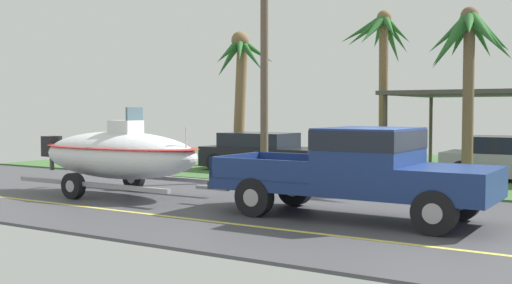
% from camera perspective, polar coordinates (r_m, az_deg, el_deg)
% --- Properties ---
extents(ground, '(36.00, 22.00, 0.11)m').
position_cam_1_polar(ground, '(20.62, 21.11, -3.39)').
color(ground, '#424247').
extents(pickup_truck_towing, '(5.88, 2.05, 1.84)m').
position_cam_1_polar(pickup_truck_towing, '(12.76, 10.06, -2.36)').
color(pickup_truck_towing, navy).
rests_on(pickup_truck_towing, ground).
extents(boat_on_trailer, '(6.11, 2.37, 2.25)m').
position_cam_1_polar(boat_on_trailer, '(16.51, -12.32, -1.11)').
color(boat_on_trailer, gray).
rests_on(boat_on_trailer, ground).
extents(parked_sedan_far, '(4.38, 1.90, 1.38)m').
position_cam_1_polar(parked_sedan_far, '(22.12, 0.61, -1.00)').
color(parked_sedan_far, black).
rests_on(parked_sedan_far, ground).
extents(palm_tree_near_left, '(2.57, 2.65, 4.99)m').
position_cam_1_polar(palm_tree_near_left, '(18.23, 18.69, 8.11)').
color(palm_tree_near_left, brown).
rests_on(palm_tree_near_left, ground).
extents(palm_tree_near_right, '(2.49, 3.17, 5.23)m').
position_cam_1_polar(palm_tree_near_right, '(24.71, -1.41, 6.45)').
color(palm_tree_near_right, brown).
rests_on(palm_tree_near_right, ground).
extents(palm_tree_far_left, '(3.14, 3.28, 6.19)m').
position_cam_1_polar(palm_tree_far_left, '(26.27, 11.28, 8.45)').
color(palm_tree_far_left, brown).
rests_on(palm_tree_far_left, ground).
extents(utility_pole, '(0.24, 1.80, 7.18)m').
position_cam_1_polar(utility_pole, '(19.24, 0.76, 7.56)').
color(utility_pole, brown).
rests_on(utility_pole, ground).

